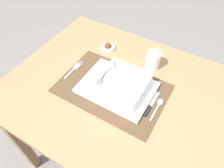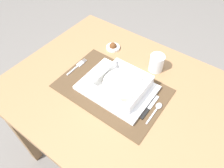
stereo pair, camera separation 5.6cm
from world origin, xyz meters
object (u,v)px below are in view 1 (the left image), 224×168
(porridge_bowl, at_px, (122,84))
(butter_knife, at_px, (151,105))
(condiment_saucer, at_px, (108,47))
(fork, at_px, (75,68))
(spoon, at_px, (159,104))
(dining_table, at_px, (118,102))
(drinking_glass, at_px, (153,61))

(porridge_bowl, height_order, butter_knife, porridge_bowl)
(butter_knife, bearing_deg, condiment_saucer, 151.23)
(porridge_bowl, distance_m, condiment_saucer, 0.29)
(butter_knife, xyz_separation_m, condiment_saucer, (-0.34, 0.22, 0.00))
(condiment_saucer, bearing_deg, fork, -105.11)
(spoon, xyz_separation_m, butter_knife, (-0.03, -0.02, -0.00))
(porridge_bowl, bearing_deg, dining_table, 178.01)
(dining_table, xyz_separation_m, butter_knife, (0.16, -0.01, 0.11))
(fork, xyz_separation_m, condiment_saucer, (0.06, 0.20, 0.00))
(porridge_bowl, height_order, condiment_saucer, porridge_bowl)
(butter_knife, relative_size, drinking_glass, 1.63)
(spoon, relative_size, drinking_glass, 1.41)
(fork, height_order, condiment_saucer, condiment_saucer)
(porridge_bowl, height_order, drinking_glass, drinking_glass)
(butter_knife, distance_m, condiment_saucer, 0.40)
(butter_knife, bearing_deg, drinking_glass, 116.60)
(butter_knife, bearing_deg, spoon, 43.83)
(porridge_bowl, xyz_separation_m, condiment_saucer, (-0.20, 0.21, -0.03))
(dining_table, xyz_separation_m, porridge_bowl, (0.02, -0.00, 0.14))
(fork, bearing_deg, condiment_saucer, 76.11)
(dining_table, xyz_separation_m, condiment_saucer, (-0.18, 0.20, 0.11))
(spoon, height_order, butter_knife, spoon)
(dining_table, bearing_deg, spoon, 2.20)
(butter_knife, relative_size, condiment_saucer, 1.95)
(fork, bearing_deg, spoon, 2.18)
(drinking_glass, bearing_deg, fork, -146.66)
(dining_table, distance_m, fork, 0.26)
(spoon, distance_m, drinking_glass, 0.23)
(dining_table, xyz_separation_m, fork, (-0.23, 0.00, 0.11))
(fork, bearing_deg, dining_table, 1.20)
(spoon, bearing_deg, condiment_saucer, 146.93)
(drinking_glass, height_order, condiment_saucer, drinking_glass)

